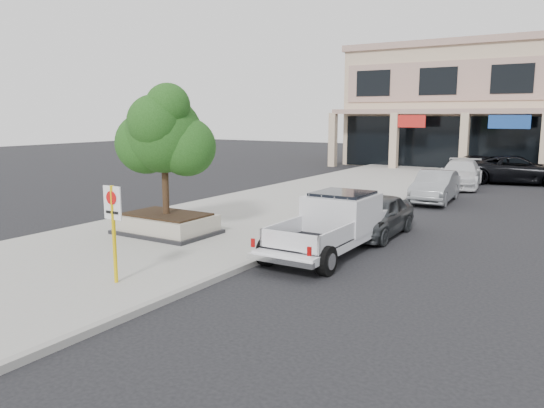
{
  "coord_description": "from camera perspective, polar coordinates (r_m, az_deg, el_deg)",
  "views": [
    {
      "loc": [
        6.29,
        -11.14,
        4.04
      ],
      "look_at": [
        -1.64,
        1.5,
        1.53
      ],
      "focal_mm": 35.0,
      "sensor_mm": 36.0,
      "label": 1
    }
  ],
  "objects": [
    {
      "name": "hedge",
      "position": [
        18.76,
        5.65,
        -1.01
      ],
      "size": [
        1.1,
        0.99,
        0.93
      ],
      "primitive_type": "ellipsoid",
      "color": "#1E4B15",
      "rests_on": "sidewalk"
    },
    {
      "name": "ground",
      "position": [
        13.41,
        2.55,
        -8.0
      ],
      "size": [
        120.0,
        120.0,
        0.0
      ],
      "primitive_type": "plane",
      "color": "black",
      "rests_on": "ground"
    },
    {
      "name": "curb_car_a",
      "position": [
        18.2,
        11.15,
        -1.22
      ],
      "size": [
        1.69,
        4.11,
        1.39
      ],
      "primitive_type": "imported",
      "rotation": [
        0.0,
        0.0,
        0.01
      ],
      "color": "#333638",
      "rests_on": "ground"
    },
    {
      "name": "pickup_truck",
      "position": [
        15.47,
        5.97,
        -2.32
      ],
      "size": [
        2.06,
        5.55,
        1.75
      ],
      "primitive_type": null,
      "rotation": [
        0.0,
        0.0,
        0.0
      ],
      "color": "silver",
      "rests_on": "ground"
    },
    {
      "name": "no_parking_sign",
      "position": [
        12.78,
        -16.71,
        -1.72
      ],
      "size": [
        0.55,
        0.09,
        2.3
      ],
      "color": "#E2BA0B",
      "rests_on": "sidewalk"
    },
    {
      "name": "curb",
      "position": [
        19.26,
        7.37,
        -2.41
      ],
      "size": [
        0.2,
        52.0,
        0.15
      ],
      "primitive_type": "cube",
      "color": "gray",
      "rests_on": "ground"
    },
    {
      "name": "curb_car_c",
      "position": [
        31.82,
        19.63,
        3.09
      ],
      "size": [
        2.77,
        5.48,
        1.53
      ],
      "primitive_type": "imported",
      "rotation": [
        0.0,
        0.0,
        0.12
      ],
      "color": "silver",
      "rests_on": "ground"
    },
    {
      "name": "curb_car_d",
      "position": [
        36.05,
        20.88,
        3.68
      ],
      "size": [
        3.05,
        5.59,
        1.48
      ],
      "primitive_type": "imported",
      "rotation": [
        0.0,
        0.0,
        -0.11
      ],
      "color": "black",
      "rests_on": "ground"
    },
    {
      "name": "lot_car_d",
      "position": [
        34.65,
        24.9,
        3.35
      ],
      "size": [
        6.44,
        4.0,
        1.66
      ],
      "primitive_type": "imported",
      "rotation": [
        0.0,
        0.0,
        1.79
      ],
      "color": "black",
      "rests_on": "ground"
    },
    {
      "name": "planter",
      "position": [
        17.94,
        -11.26,
        -2.1
      ],
      "size": [
        3.2,
        2.2,
        0.68
      ],
      "color": "black",
      "rests_on": "sidewalk"
    },
    {
      "name": "sidewalk",
      "position": [
        21.17,
        -2.38,
        -1.25
      ],
      "size": [
        8.0,
        52.0,
        0.15
      ],
      "primitive_type": "cube",
      "color": "gray",
      "rests_on": "ground"
    },
    {
      "name": "planter_tree",
      "position": [
        17.62,
        -10.91,
        7.34
      ],
      "size": [
        2.9,
        2.55,
        4.0
      ],
      "color": "black",
      "rests_on": "planter"
    },
    {
      "name": "curb_car_b",
      "position": [
        25.94,
        17.14,
        1.8
      ],
      "size": [
        1.85,
        4.55,
        1.47
      ],
      "primitive_type": "imported",
      "rotation": [
        0.0,
        0.0,
        0.07
      ],
      "color": "gray",
      "rests_on": "ground"
    }
  ]
}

